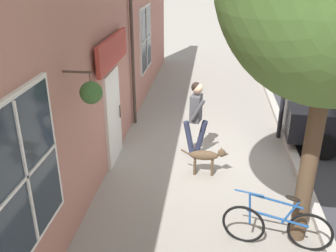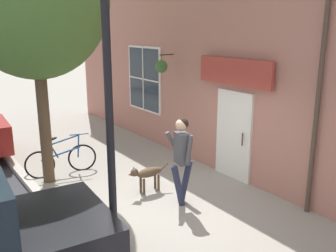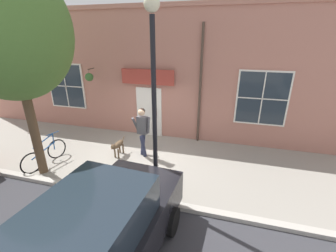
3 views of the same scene
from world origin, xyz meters
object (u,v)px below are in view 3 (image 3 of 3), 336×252
object	(u,v)px
leaning_bicycle	(45,154)
street_lamp	(154,82)
pedestrian_walking	(142,127)
parked_car_mid_block	(95,242)
street_tree_by_curb	(11,36)
dog_on_leash	(118,145)

from	to	relation	value
leaning_bicycle	street_lamp	distance (m)	5.04
pedestrian_walking	leaning_bicycle	bearing A→B (deg)	-63.90
leaning_bicycle	parked_car_mid_block	distance (m)	4.90
street_tree_by_curb	dog_on_leash	bearing A→B (deg)	129.87
street_tree_by_curb	leaning_bicycle	world-z (taller)	street_tree_by_curb
street_tree_by_curb	street_lamp	bearing A→B (deg)	85.79
pedestrian_walking	street_lamp	xyz separation A→B (m)	(2.13, 1.20, 2.04)
street_lamp	street_tree_by_curb	bearing A→B (deg)	-94.21
pedestrian_walking	leaning_bicycle	size ratio (longest dim) A/B	1.05
pedestrian_walking	parked_car_mid_block	size ratio (longest dim) A/B	0.41
pedestrian_walking	leaning_bicycle	xyz separation A→B (m)	(1.45, -2.96, -0.72)
dog_on_leash	pedestrian_walking	bearing A→B (deg)	108.51
dog_on_leash	leaning_bicycle	xyz separation A→B (m)	(1.16, -2.10, -0.05)
pedestrian_walking	street_tree_by_curb	world-z (taller)	street_tree_by_curb
street_tree_by_curb	leaning_bicycle	xyz separation A→B (m)	(-0.40, -0.24, -3.69)
street_tree_by_curb	parked_car_mid_block	size ratio (longest dim) A/B	1.35
leaning_bicycle	parked_car_mid_block	bearing A→B (deg)	52.42
street_tree_by_curb	parked_car_mid_block	world-z (taller)	street_tree_by_curb
parked_car_mid_block	street_lamp	size ratio (longest dim) A/B	0.92
parked_car_mid_block	street_lamp	world-z (taller)	street_lamp
street_tree_by_curb	parked_car_mid_block	bearing A→B (deg)	54.58
dog_on_leash	leaning_bicycle	world-z (taller)	leaning_bicycle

